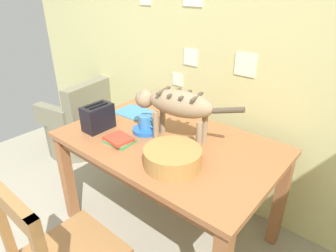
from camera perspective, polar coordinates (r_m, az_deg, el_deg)
The scene contains 10 objects.
wall_rear at distance 2.11m, azimuth 11.11°, elevation 15.63°, with size 4.57×0.11×2.50m.
dining_table at distance 1.86m, azimuth -0.00°, elevation -5.18°, with size 1.37×0.86×0.74m.
cat at distance 1.73m, azimuth 1.54°, elevation 4.26°, with size 0.68×0.24×0.33m.
saucer_bowl at distance 1.92m, azimuth -4.38°, elevation -0.78°, with size 0.18×0.18×0.03m, color blue.
coffee_mug at distance 1.89m, azimuth -4.37°, elevation 0.79°, with size 0.13×0.09×0.09m.
magazine at distance 2.22m, azimuth -6.79°, elevation 2.77°, with size 0.25×0.21×0.01m, color #3F83BD.
book_stack at distance 1.80m, azimuth -9.58°, elevation -2.73°, with size 0.18×0.15×0.04m.
wicker_basket at distance 1.55m, azimuth 0.91°, elevation -6.15°, with size 0.31×0.31×0.10m.
toaster at distance 1.97m, azimuth -13.68°, elevation 1.67°, with size 0.12×0.20×0.18m.
wicker_armchair at distance 3.17m, azimuth -17.41°, elevation -0.14°, with size 0.64×0.66×0.78m.
Camera 1 is at (1.01, 0.19, 1.63)m, focal length 30.84 mm.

